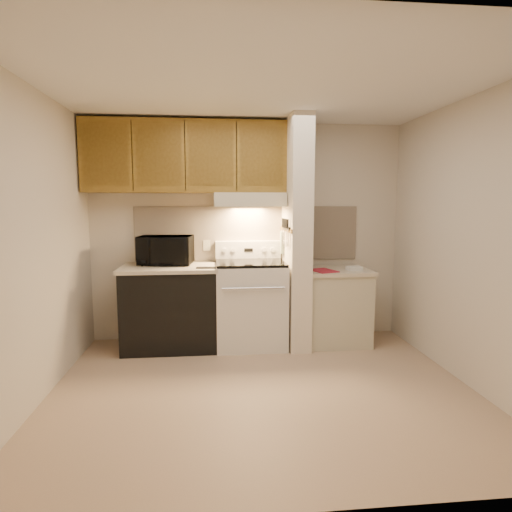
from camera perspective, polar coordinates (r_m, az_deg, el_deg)
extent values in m
plane|color=tan|center=(3.86, 0.86, -17.26)|extent=(3.60, 3.60, 0.00)
plane|color=white|center=(3.63, 0.94, 21.60)|extent=(3.60, 3.60, 0.00)
cube|color=beige|center=(5.02, -1.11, 3.21)|extent=(3.60, 2.50, 0.02)
cube|color=beige|center=(3.77, -27.40, 1.10)|extent=(0.02, 3.00, 2.50)
cube|color=beige|center=(4.15, 26.45, 1.63)|extent=(0.02, 3.00, 2.50)
cube|color=#F3DDC2|center=(5.01, -1.10, 3.03)|extent=(2.60, 0.02, 0.63)
cube|color=silver|center=(4.80, -0.75, -6.53)|extent=(0.76, 0.65, 0.92)
cube|color=black|center=(4.48, -0.38, -6.98)|extent=(0.50, 0.01, 0.30)
cylinder|color=silver|center=(4.40, -0.34, -4.32)|extent=(0.65, 0.02, 0.02)
cube|color=black|center=(4.71, -0.75, -0.90)|extent=(0.74, 0.64, 0.03)
cube|color=silver|center=(4.98, -1.05, 0.87)|extent=(0.76, 0.08, 0.20)
cube|color=black|center=(4.93, -1.01, 0.81)|extent=(0.10, 0.01, 0.04)
cylinder|color=silver|center=(4.92, -4.26, 0.77)|extent=(0.05, 0.02, 0.05)
cylinder|color=silver|center=(4.92, -3.09, 0.79)|extent=(0.05, 0.02, 0.05)
cylinder|color=silver|center=(4.95, 1.07, 0.83)|extent=(0.05, 0.02, 0.05)
cylinder|color=silver|center=(4.96, 2.22, 0.85)|extent=(0.05, 0.02, 0.05)
cube|color=black|center=(4.82, -11.31, -6.91)|extent=(1.00, 0.63, 0.87)
cube|color=beige|center=(4.73, -11.45, -1.56)|extent=(1.04, 0.67, 0.04)
cube|color=black|center=(4.51, -6.63, -1.55)|extent=(0.21, 0.08, 0.01)
cylinder|color=#1E5E54|center=(4.93, -10.64, -0.40)|extent=(0.11, 0.11, 0.09)
cube|color=beige|center=(4.99, -6.59, 1.41)|extent=(0.08, 0.01, 0.12)
imported|color=black|center=(4.85, -11.93, 0.77)|extent=(0.61, 0.45, 0.32)
cube|color=silver|center=(4.74, 5.40, 2.95)|extent=(0.22, 0.70, 2.50)
cube|color=olive|center=(4.72, 4.02, 3.55)|extent=(0.01, 0.70, 0.04)
cube|color=black|center=(4.67, 4.06, 3.76)|extent=(0.02, 0.42, 0.04)
cube|color=silver|center=(4.51, 4.25, 2.37)|extent=(0.01, 0.03, 0.16)
cylinder|color=black|center=(4.52, 4.23, 4.28)|extent=(0.02, 0.02, 0.10)
cube|color=silver|center=(4.59, 4.07, 2.33)|extent=(0.01, 0.04, 0.18)
cylinder|color=black|center=(4.59, 4.06, 4.33)|extent=(0.02, 0.02, 0.10)
cube|color=silver|center=(4.69, 3.87, 2.30)|extent=(0.01, 0.04, 0.20)
cylinder|color=black|center=(4.67, 3.89, 4.38)|extent=(0.02, 0.02, 0.10)
cube|color=silver|center=(4.74, 3.76, 2.60)|extent=(0.01, 0.04, 0.16)
cylinder|color=black|center=(4.75, 3.75, 4.42)|extent=(0.02, 0.02, 0.10)
cube|color=silver|center=(4.84, 3.56, 2.58)|extent=(0.01, 0.04, 0.18)
cylinder|color=black|center=(4.82, 3.59, 4.47)|extent=(0.02, 0.02, 0.10)
cube|color=gray|center=(4.90, 3.48, 1.77)|extent=(0.03, 0.10, 0.25)
cube|color=beige|center=(4.99, 10.52, -6.78)|extent=(0.70, 0.60, 0.81)
cube|color=beige|center=(4.90, 10.63, -1.95)|extent=(0.74, 0.64, 0.04)
cube|color=maroon|center=(4.73, 8.98, -1.94)|extent=(0.31, 0.36, 0.01)
cube|color=white|center=(4.85, 12.95, -1.60)|extent=(0.18, 0.13, 0.04)
cube|color=beige|center=(4.79, -0.90, 7.51)|extent=(0.78, 0.44, 0.15)
cube|color=beige|center=(4.58, -0.67, 6.97)|extent=(0.78, 0.04, 0.06)
cube|color=olive|center=(4.85, -9.33, 12.87)|extent=(2.18, 0.33, 0.77)
cube|color=olive|center=(4.81, -19.46, 12.61)|extent=(0.46, 0.01, 0.63)
cube|color=black|center=(4.75, -16.19, 12.80)|extent=(0.01, 0.01, 0.73)
cube|color=olive|center=(4.71, -12.84, 12.95)|extent=(0.46, 0.01, 0.63)
cube|color=black|center=(4.69, -9.45, 13.06)|extent=(0.01, 0.01, 0.73)
cube|color=olive|center=(4.68, -6.02, 13.13)|extent=(0.46, 0.01, 0.63)
cube|color=black|center=(4.69, -2.60, 13.15)|extent=(0.01, 0.01, 0.73)
cube|color=olive|center=(4.71, 0.80, 13.12)|extent=(0.46, 0.01, 0.63)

